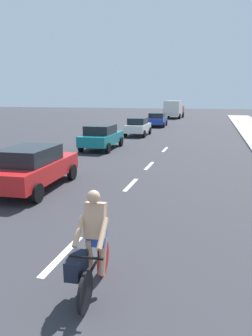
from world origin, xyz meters
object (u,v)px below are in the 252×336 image
(cyclist, at_px, (91,248))
(parked_car_blue, at_px, (157,119))
(parked_car_red, at_px, (32,166))
(parked_car_white, at_px, (138,126))
(parked_car_teal, at_px, (102,136))
(delivery_truck, at_px, (174,109))

(cyclist, relative_size, parked_car_blue, 0.40)
(cyclist, relative_size, parked_car_red, 0.42)
(parked_car_white, relative_size, parked_car_blue, 0.85)
(parked_car_teal, distance_m, parked_car_white, 7.77)
(parked_car_red, distance_m, parked_car_blue, 26.18)
(parked_car_teal, xyz_separation_m, parked_car_blue, (0.59, 17.04, 0.00))
(cyclist, xyz_separation_m, parked_car_blue, (-4.51, 31.36, 0.01))
(parked_car_blue, height_order, delivery_truck, delivery_truck)
(parked_car_red, height_order, parked_car_blue, same)
(cyclist, bearing_deg, parked_car_teal, -74.94)
(parked_car_red, bearing_deg, parked_car_teal, 90.99)
(parked_car_blue, bearing_deg, cyclist, -84.60)
(parked_car_teal, relative_size, parked_car_white, 1.10)
(parked_car_red, bearing_deg, cyclist, -53.02)
(parked_car_teal, relative_size, delivery_truck, 0.67)
(cyclist, distance_m, parked_car_teal, 15.20)
(cyclist, height_order, parked_car_blue, cyclist)
(parked_car_red, distance_m, parked_car_white, 16.89)
(parked_car_white, height_order, parked_car_blue, same)
(parked_car_white, bearing_deg, cyclist, -79.32)
(parked_car_teal, bearing_deg, cyclist, -71.52)
(cyclist, bearing_deg, parked_car_white, -82.92)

